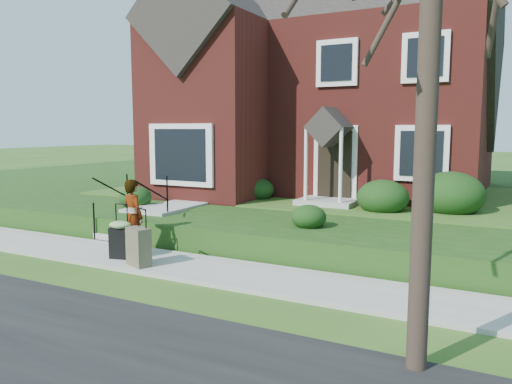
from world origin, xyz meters
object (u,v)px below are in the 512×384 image
Objects in this scene: suitcase_olive at (139,247)px; suitcase_black at (121,237)px; front_steps at (142,219)px; woman at (133,217)px.

suitcase_black is at bearing -179.49° from suitcase_olive.
suitcase_olive is (1.89, -2.33, -0.02)m from front_steps.
woman is 1.42× the size of suitcase_olive.
suitcase_olive is at bearing -51.02° from front_steps.
suitcase_black is (1.18, -2.07, 0.05)m from front_steps.
woman is 1.40× the size of suitcase_black.
front_steps is 1.26× the size of woman.
woman is at bearing -54.85° from front_steps.
front_steps reaches higher than suitcase_olive.
front_steps is 2.38m from suitcase_black.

